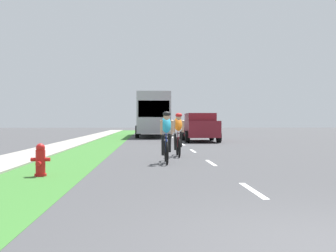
# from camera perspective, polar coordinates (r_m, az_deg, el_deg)

# --- Properties ---
(ground_plane) EXTENTS (120.00, 120.00, 0.00)m
(ground_plane) POSITION_cam_1_polar(r_m,az_deg,el_deg) (24.01, 1.87, -2.41)
(ground_plane) COLOR #424244
(grass_verge) EXTENTS (2.09, 70.00, 0.01)m
(grass_verge) POSITION_cam_1_polar(r_m,az_deg,el_deg) (24.06, -8.72, -2.40)
(grass_verge) COLOR #38722D
(grass_verge) RESTS_ON ground_plane
(sidewalk_concrete) EXTENTS (1.76, 70.00, 0.10)m
(sidewalk_concrete) POSITION_cam_1_polar(r_m,az_deg,el_deg) (24.34, -13.24, -2.37)
(sidewalk_concrete) COLOR #9E998E
(sidewalk_concrete) RESTS_ON ground_plane
(lane_markings_center) EXTENTS (0.12, 52.71, 0.01)m
(lane_markings_center) POSITION_cam_1_polar(r_m,az_deg,el_deg) (27.99, 1.21, -1.97)
(lane_markings_center) COLOR white
(lane_markings_center) RESTS_ON ground_plane
(fire_hydrant_red) EXTENTS (0.44, 0.38, 0.76)m
(fire_hydrant_red) POSITION_cam_1_polar(r_m,az_deg,el_deg) (10.08, -17.17, -4.53)
(fire_hydrant_red) COLOR red
(fire_hydrant_red) RESTS_ON ground_plane
(cyclist_lead) EXTENTS (0.42, 1.72, 1.58)m
(cyclist_lead) POSITION_cam_1_polar(r_m,az_deg,el_deg) (12.67, -0.23, -1.46)
(cyclist_lead) COLOR black
(cyclist_lead) RESTS_ON ground_plane
(cyclist_trailing) EXTENTS (0.42, 1.72, 1.58)m
(cyclist_trailing) POSITION_cam_1_polar(r_m,az_deg,el_deg) (15.13, 1.42, -1.12)
(cyclist_trailing) COLOR black
(cyclist_trailing) RESTS_ON ground_plane
(suv_maroon) EXTENTS (2.15, 4.70, 1.79)m
(suv_maroon) POSITION_cam_1_polar(r_m,az_deg,el_deg) (26.43, 4.44, -0.08)
(suv_maroon) COLOR maroon
(suv_maroon) RESTS_ON ground_plane
(bus_silver) EXTENTS (2.78, 11.60, 3.48)m
(bus_silver) POSITION_cam_1_polar(r_m,az_deg,el_deg) (35.52, -2.09, 1.77)
(bus_silver) COLOR #A5A8AD
(bus_silver) RESTS_ON ground_plane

